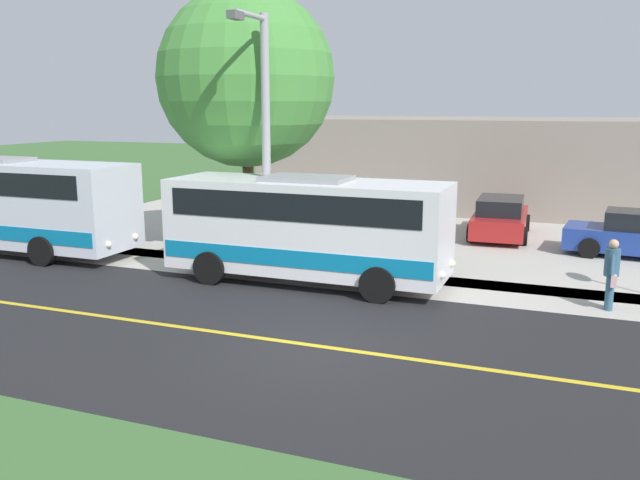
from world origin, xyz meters
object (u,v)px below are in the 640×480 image
(pedestrian_with_bags, at_px, (612,272))
(street_light_pole, at_px, (264,133))
(commercial_building, at_px, (500,161))
(shuttle_bus_front, at_px, (307,224))
(tree_curbside, at_px, (246,78))
(parked_car_near, at_px, (500,218))

(pedestrian_with_bags, height_order, street_light_pole, street_light_pole)
(pedestrian_with_bags, distance_m, commercial_building, 17.26)
(shuttle_bus_front, distance_m, commercial_building, 17.21)
(shuttle_bus_front, relative_size, pedestrian_with_bags, 4.55)
(tree_curbside, bearing_deg, parked_car_near, 126.41)
(tree_curbside, height_order, commercial_building, tree_curbside)
(shuttle_bus_front, xyz_separation_m, tree_curbside, (-2.91, -3.24, 3.94))
(shuttle_bus_front, relative_size, parked_car_near, 1.71)
(shuttle_bus_front, height_order, commercial_building, commercial_building)
(pedestrian_with_bags, bearing_deg, street_light_pole, -90.69)
(shuttle_bus_front, distance_m, parked_car_near, 9.39)
(parked_car_near, bearing_deg, tree_curbside, -53.59)
(tree_curbside, distance_m, commercial_building, 15.77)
(pedestrian_with_bags, relative_size, tree_curbside, 0.20)
(commercial_building, bearing_deg, parked_car_near, 6.85)
(parked_car_near, bearing_deg, shuttle_bus_front, -26.39)
(street_light_pole, distance_m, commercial_building, 17.26)
(parked_car_near, bearing_deg, street_light_pole, -34.90)
(parked_car_near, distance_m, tree_curbside, 10.39)
(street_light_pole, bearing_deg, commercial_building, 164.62)
(shuttle_bus_front, xyz_separation_m, pedestrian_with_bags, (-0.27, 7.55, -0.69))
(pedestrian_with_bags, bearing_deg, commercial_building, -165.12)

